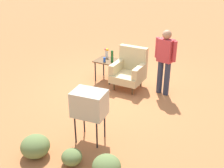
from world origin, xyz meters
TOP-DOWN VIEW (x-y plane):
  - ground_plane at (0.00, 0.00)m, footprint 60.00×60.00m
  - armchair at (0.19, 0.20)m, footprint 0.79×0.79m
  - side_table at (-0.57, 0.30)m, footprint 0.56×0.56m
  - tv_on_stand at (0.57, -2.28)m, footprint 0.65×0.51m
  - person_standing at (1.10, 0.26)m, footprint 0.56×0.29m
  - soda_can_blue at (-0.53, 0.14)m, footprint 0.07×0.07m
  - bottle_wine_green at (-0.35, 0.22)m, footprint 0.07×0.07m
  - flower_vase at (-0.66, 0.48)m, footprint 0.15×0.09m
  - shrub_near at (-0.02, -3.14)m, footprint 0.51×0.51m
  - shrub_mid at (0.67, -3.00)m, footprint 0.35×0.35m
  - shrub_lone at (1.32, -2.96)m, footprint 0.47×0.47m

SIDE VIEW (x-z plane):
  - ground_plane at x=0.00m, z-range 0.00..0.00m
  - shrub_mid at x=0.67m, z-range 0.00..0.27m
  - shrub_lone at x=1.32m, z-range 0.00..0.36m
  - shrub_near at x=-0.02m, z-range 0.00..0.40m
  - armchair at x=0.19m, z-range -0.03..1.03m
  - side_table at x=-0.57m, z-range 0.21..0.80m
  - soda_can_blue at x=-0.53m, z-range 0.59..0.72m
  - flower_vase at x=-0.66m, z-range 0.61..0.87m
  - bottle_wine_green at x=-0.35m, z-range 0.59..0.91m
  - tv_on_stand at x=0.57m, z-range 0.27..1.30m
  - person_standing at x=1.10m, z-range 0.12..1.76m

